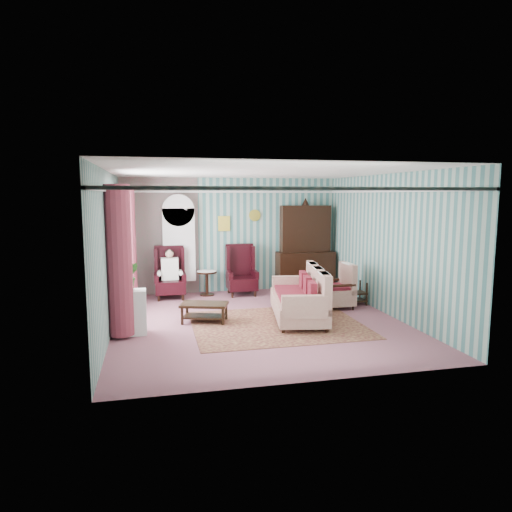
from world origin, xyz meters
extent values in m
plane|color=#864E5A|center=(0.00, 0.00, 0.00)|extent=(6.00, 6.00, 0.00)
cube|color=#3C6E6B|center=(0.00, 3.00, 1.45)|extent=(5.50, 0.02, 2.90)
cube|color=#3C6E6B|center=(0.00, -3.00, 1.45)|extent=(5.50, 0.02, 2.90)
cube|color=#3C6E6B|center=(-2.75, 0.00, 1.45)|extent=(0.02, 6.00, 2.90)
cube|color=#3C6E6B|center=(2.75, 0.00, 1.45)|extent=(0.02, 6.00, 2.90)
cube|color=white|center=(0.00, 0.00, 2.90)|extent=(5.50, 6.00, 0.02)
cube|color=#934A5F|center=(-1.80, 2.99, 1.45)|extent=(1.90, 0.01, 2.90)
cube|color=silver|center=(0.00, 0.00, 2.55)|extent=(5.50, 6.00, 0.05)
cube|color=white|center=(-2.72, 0.60, 1.55)|extent=(0.04, 1.50, 1.90)
cylinder|color=maroon|center=(-2.55, -0.45, 1.35)|extent=(0.44, 0.44, 2.60)
cylinder|color=maroon|center=(-2.55, 1.65, 1.35)|extent=(0.44, 0.44, 2.60)
cube|color=gold|center=(-0.20, 2.97, 1.75)|extent=(0.30, 0.03, 0.38)
cube|color=silver|center=(-1.35, 2.84, 1.12)|extent=(0.80, 0.28, 2.24)
cube|color=black|center=(1.90, 2.72, 1.18)|extent=(1.50, 0.56, 2.36)
cube|color=black|center=(-1.60, 2.45, 0.62)|extent=(0.76, 0.80, 1.25)
cube|color=black|center=(0.15, 2.45, 0.62)|extent=(0.76, 0.80, 1.25)
cylinder|color=black|center=(-0.70, 2.60, 0.30)|extent=(0.50, 0.50, 0.60)
cube|color=black|center=(2.47, 0.90, 0.27)|extent=(0.45, 0.38, 0.54)
cube|color=silver|center=(-2.40, -0.30, 0.40)|extent=(0.55, 0.35, 0.80)
cube|color=#491918|center=(0.30, -0.30, 0.01)|extent=(3.20, 2.60, 0.01)
cube|color=#B7AA8D|center=(0.81, -0.01, 0.57)|extent=(1.45, 2.27, 1.14)
cube|color=#BCB392|center=(1.90, 0.73, 0.43)|extent=(0.73, 0.81, 0.86)
cube|color=black|center=(-1.03, 0.19, 0.19)|extent=(1.01, 0.76, 0.38)
imported|color=#1C531A|center=(-2.48, -0.37, 1.00)|extent=(0.45, 0.43, 0.40)
imported|color=#184D1C|center=(-2.38, -0.24, 1.04)|extent=(0.30, 0.26, 0.49)
imported|color=#1F5319|center=(-2.42, -0.19, 0.97)|extent=(0.23, 0.23, 0.35)
camera|label=1|loc=(-1.98, -8.48, 2.47)|focal=32.00mm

